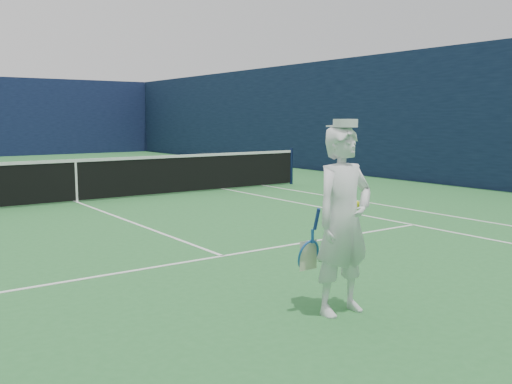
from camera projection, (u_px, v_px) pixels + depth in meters
ground at (77, 202)px, 13.27m from camera, size 80.00×80.00×0.00m
court_markings at (77, 202)px, 13.27m from camera, size 11.03×23.83×0.01m
windscreen_fence at (74, 116)px, 13.01m from camera, size 20.12×36.12×4.00m
tennis_net at (76, 179)px, 13.19m from camera, size 12.88×0.09×1.07m
tennis_player at (343, 220)px, 5.64m from camera, size 0.77×0.48×1.94m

